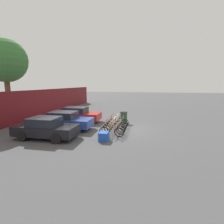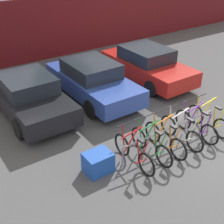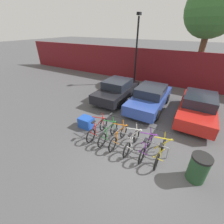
{
  "view_description": "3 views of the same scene",
  "coord_description": "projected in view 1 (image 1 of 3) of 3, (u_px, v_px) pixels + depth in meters",
  "views": [
    {
      "loc": [
        -13.41,
        -1.76,
        3.57
      ],
      "look_at": [
        0.51,
        1.03,
        1.25
      ],
      "focal_mm": 28.0,
      "sensor_mm": 36.0,
      "label": 1
    },
    {
      "loc": [
        -6.42,
        -4.6,
        5.41
      ],
      "look_at": [
        -1.73,
        2.19,
        0.69
      ],
      "focal_mm": 50.0,
      "sensor_mm": 36.0,
      "label": 2
    },
    {
      "loc": [
        1.28,
        -4.1,
        4.6
      ],
      "look_at": [
        -2.0,
        1.59,
        0.83
      ],
      "focal_mm": 24.0,
      "sensor_mm": 36.0,
      "label": 3
    }
  ],
  "objects": [
    {
      "name": "bicycle_orange",
      "position": [
        115.0,
        127.0,
        12.91
      ],
      "size": [
        0.68,
        1.71,
        1.05
      ],
      "rotation": [
        0.0,
        0.0,
        0.03
      ],
      "color": "black",
      "rests_on": "ground"
    },
    {
      "name": "bicycle_green",
      "position": [
        113.0,
        129.0,
        12.4
      ],
      "size": [
        0.68,
        1.71,
        1.05
      ],
      "rotation": [
        0.0,
        0.0,
        0.04
      ],
      "color": "black",
      "rests_on": "ground"
    },
    {
      "name": "car_red",
      "position": [
        77.0,
        115.0,
        16.37
      ],
      "size": [
        1.91,
        4.32,
        1.4
      ],
      "color": "red",
      "rests_on": "ground"
    },
    {
      "name": "bicycle_purple",
      "position": [
        117.0,
        123.0,
        14.14
      ],
      "size": [
        0.68,
        1.71,
        1.05
      ],
      "rotation": [
        0.0,
        0.0,
        0.03
      ],
      "color": "black",
      "rests_on": "ground"
    },
    {
      "name": "car_black",
      "position": [
        46.0,
        128.0,
        11.41
      ],
      "size": [
        1.91,
        4.03,
        1.4
      ],
      "color": "black",
      "rests_on": "ground"
    },
    {
      "name": "bicycle_white",
      "position": [
        116.0,
        125.0,
        13.53
      ],
      "size": [
        0.68,
        1.71,
        1.05
      ],
      "rotation": [
        0.0,
        0.0,
        0.02
      ],
      "color": "black",
      "rests_on": "ground"
    },
    {
      "name": "trash_bin",
      "position": [
        124.0,
        117.0,
        15.87
      ],
      "size": [
        0.63,
        0.63,
        1.03
      ],
      "color": "#234728",
      "rests_on": "ground"
    },
    {
      "name": "tree_behind_hoarding",
      "position": [
        5.0,
        61.0,
        16.21
      ],
      "size": [
        4.03,
        4.03,
        7.71
      ],
      "color": "brown",
      "rests_on": "ground"
    },
    {
      "name": "cargo_crate",
      "position": [
        104.0,
        136.0,
        11.0
      ],
      "size": [
        0.7,
        0.56,
        0.55
      ],
      "primitive_type": "cube",
      "color": "blue",
      "rests_on": "ground"
    },
    {
      "name": "bike_rack",
      "position": [
        113.0,
        125.0,
        13.27
      ],
      "size": [
        3.51,
        0.04,
        0.57
      ],
      "color": "gray",
      "rests_on": "ground"
    },
    {
      "name": "car_blue",
      "position": [
        64.0,
        120.0,
        13.73
      ],
      "size": [
        1.91,
        4.33,
        1.4
      ],
      "color": "#2D479E",
      "rests_on": "ground"
    },
    {
      "name": "hoarding_wall",
      "position": [
        18.0,
        107.0,
        15.5
      ],
      "size": [
        36.0,
        0.16,
        2.93
      ],
      "primitive_type": "cube",
      "color": "maroon",
      "rests_on": "ground"
    },
    {
      "name": "bicycle_red",
      "position": [
        111.0,
        131.0,
        11.82
      ],
      "size": [
        0.68,
        1.71,
        1.05
      ],
      "rotation": [
        0.0,
        0.0,
        -0.0
      ],
      "color": "black",
      "rests_on": "ground"
    },
    {
      "name": "ground_plane",
      "position": [
        123.0,
        129.0,
        13.89
      ],
      "size": [
        120.0,
        120.0,
        0.0
      ],
      "primitive_type": "plane",
      "color": "#4C4C4F"
    },
    {
      "name": "bicycle_yellow",
      "position": [
        118.0,
        122.0,
        14.69
      ],
      "size": [
        0.68,
        1.71,
        1.05
      ],
      "rotation": [
        0.0,
        0.0,
        -0.03
      ],
      "color": "black",
      "rests_on": "ground"
    }
  ]
}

